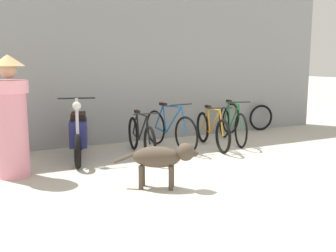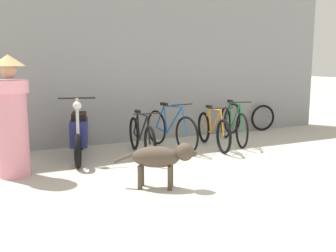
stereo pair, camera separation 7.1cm
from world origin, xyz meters
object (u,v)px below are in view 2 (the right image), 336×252
Objects in this scene: person_in_robes at (12,115)px; spare_tire_left at (233,119)px; motorcycle at (79,134)px; stray_dog at (161,157)px; bicycle_2 at (213,130)px; spare_tire_right at (263,118)px; bicycle_3 at (233,125)px; bicycle_1 at (171,130)px; bicycle_0 at (141,137)px.

spare_tire_left is at bearing 168.95° from person_in_robes.
motorcycle is at bearing -168.31° from spare_tire_left.
stray_dog is 2.24m from person_in_robes.
spare_tire_right is at bearing 128.02° from bicycle_2.
motorcycle is 2.58× the size of spare_tire_left.
stray_dog is at bearing -144.52° from spare_tire_right.
bicycle_3 is 1.68m from spare_tire_right.
spare_tire_left reaches higher than stray_dog.
bicycle_1 is 2.93m from person_in_robes.
person_in_robes is 5.88m from spare_tire_right.
person_in_robes reaches higher than motorcycle.
bicycle_3 reaches higher than bicycle_0.
stray_dog is 4.22m from spare_tire_left.
bicycle_0 is 2.12m from bicycle_3.
bicycle_1 is 2.76× the size of spare_tire_right.
bicycle_2 is (1.48, -0.00, 0.00)m from bicycle_0.
stray_dog is (-1.14, -2.04, 0.05)m from bicycle_1.
bicycle_0 is 1.03× the size of bicycle_2.
bicycle_3 is 3.24m from stray_dog.
spare_tire_left is (3.69, 0.76, -0.08)m from motorcycle.
bicycle_0 is at bearing 89.68° from motorcycle.
person_in_robes is 2.80× the size of spare_tire_right.
spare_tire_right is at bearing 166.61° from person_in_robes.
bicycle_0 is 1.84m from stray_dog.
bicycle_0 is at bearing 162.17° from person_in_robes.
bicycle_3 is 2.40× the size of spare_tire_left.
spare_tire_left is at bearing 142.22° from bicycle_2.
bicycle_2 is 1.67× the size of stray_dog.
bicycle_2 is at bearing 99.05° from motorcycle.
motorcycle reaches higher than spare_tire_left.
bicycle_1 is at bearing -97.64° from bicycle_2.
spare_tire_left is at bearing 118.65° from bicycle_0.
bicycle_2 is 2.51m from motorcycle.
spare_tire_left reaches higher than spare_tire_right.
bicycle_1 is 0.82m from bicycle_2.
bicycle_1 reaches higher than bicycle_0.
person_in_robes reaches higher than stray_dog.
bicycle_2 is at bearing 97.08° from bicycle_0.
bicycle_0 is 0.75m from bicycle_1.
bicycle_1 reaches higher than bicycle_3.
bicycle_1 is at bearing -73.84° from bicycle_3.
spare_tire_right is (4.00, 2.85, -0.10)m from stray_dog.
motorcycle is at bearing -176.72° from person_in_robes.
spare_tire_left is at bearing 117.45° from motorcycle.
stray_dog is (-2.55, -2.01, 0.05)m from bicycle_3.
bicycle_2 is at bearing -152.79° from spare_tire_right.
stray_dog is 1.57× the size of spare_tire_right.
bicycle_0 is at bearing -66.39° from bicycle_3.
stray_dog is at bearing 112.11° from person_in_robes.
bicycle_0 reaches higher than spare_tire_right.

